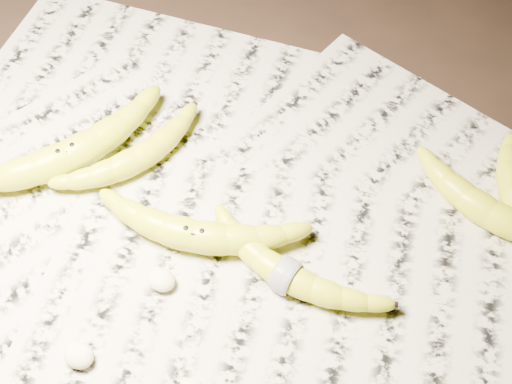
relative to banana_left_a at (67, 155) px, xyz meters
The scene contains 10 objects.
ground 0.24m from the banana_left_a, ahead, with size 3.00×3.00×0.00m, color black.
newspaper_patch 0.21m from the banana_left_a, ahead, with size 0.90×0.70×0.01m, color #BDB6A2.
banana_left_a is the anchor object (origin of this frame).
banana_left_b 0.08m from the banana_left_a, 29.63° to the left, with size 0.17×0.05×0.03m, color yellow, non-canonical shape.
banana_center 0.19m from the banana_left_a, ahead, with size 0.20×0.06×0.04m, color yellow, non-canonical shape.
banana_taped 0.30m from the banana_left_a, ahead, with size 0.19×0.05×0.03m, color yellow, non-canonical shape.
banana_upper_a 0.49m from the banana_left_a, 20.66° to the left, with size 0.19×0.06×0.04m, color yellow, non-canonical shape.
measuring_tape 0.30m from the banana_left_a, ahead, with size 0.04×0.04×0.00m, color white.
flesh_chunk_a 0.20m from the banana_left_a, 22.41° to the right, with size 0.03×0.03×0.02m, color #EEEAB8.
flesh_chunk_b 0.24m from the banana_left_a, 49.87° to the right, with size 0.03×0.03×0.02m, color #EEEAB8.
Camera 1 is at (0.20, -0.34, 0.69)m, focal length 50.00 mm.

